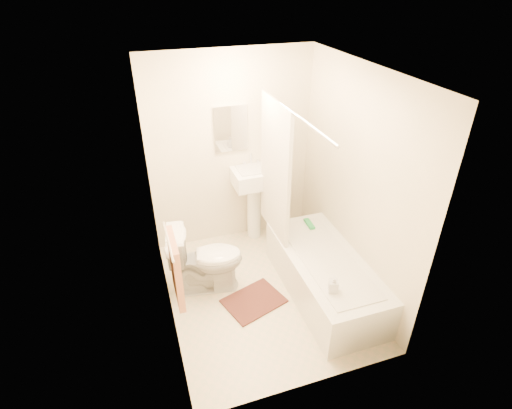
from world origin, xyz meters
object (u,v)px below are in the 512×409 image
object	(u,v)px
toilet	(206,259)
bathtub	(324,275)
sink	(255,201)
soap_bottle	(333,284)
bath_mat	(254,301)

from	to	relation	value
toilet	bathtub	xyz separation A→B (m)	(1.19, -0.49, -0.16)
sink	toilet	bearing A→B (deg)	-137.11
bathtub	soap_bottle	size ratio (longest dim) A/B	8.80
sink	soap_bottle	size ratio (longest dim) A/B	5.75
sink	bathtub	xyz separation A→B (m)	(0.38, -1.26, -0.31)
sink	bath_mat	xyz separation A→B (m)	(-0.39, -1.17, -0.54)
soap_bottle	sink	bearing A→B (deg)	96.85
toilet	soap_bottle	world-z (taller)	toilet
sink	soap_bottle	xyz separation A→B (m)	(0.21, -1.74, 0.02)
bathtub	soap_bottle	world-z (taller)	soap_bottle
bath_mat	soap_bottle	distance (m)	1.00
bathtub	sink	bearing A→B (deg)	106.88
bathtub	toilet	bearing A→B (deg)	157.73
bath_mat	soap_bottle	xyz separation A→B (m)	(0.60, -0.57, 0.56)
toilet	sink	distance (m)	1.13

